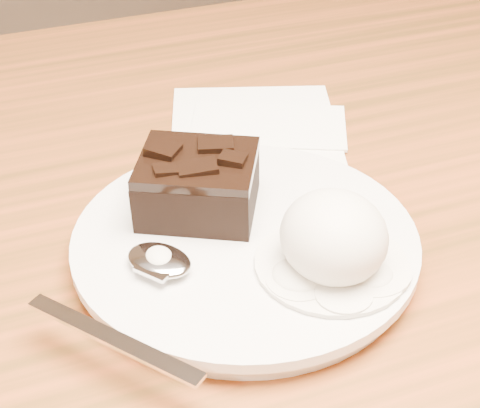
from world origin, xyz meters
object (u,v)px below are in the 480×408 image
object	(u,v)px
spoon	(159,262)
plate	(245,246)
ice_cream_scoop	(334,237)
napkin	(254,124)
brownie	(198,188)

from	to	relation	value
spoon	plate	bearing A→B (deg)	-25.92
ice_cream_scoop	plate	bearing A→B (deg)	127.65
ice_cream_scoop	napkin	size ratio (longest dim) A/B	0.50
brownie	napkin	bearing A→B (deg)	53.14
brownie	napkin	xyz separation A→B (m)	(0.10, 0.13, -0.04)
napkin	spoon	bearing A→B (deg)	-127.89
plate	spoon	distance (m)	0.07
plate	spoon	size ratio (longest dim) A/B	1.33
plate	brownie	bearing A→B (deg)	116.39
brownie	ice_cream_scoop	size ratio (longest dim) A/B	1.10
ice_cream_scoop	spoon	distance (m)	0.12
brownie	ice_cream_scoop	world-z (taller)	ice_cream_scoop
plate	napkin	size ratio (longest dim) A/B	1.63
spoon	napkin	distance (m)	0.23
napkin	brownie	bearing A→B (deg)	-126.86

